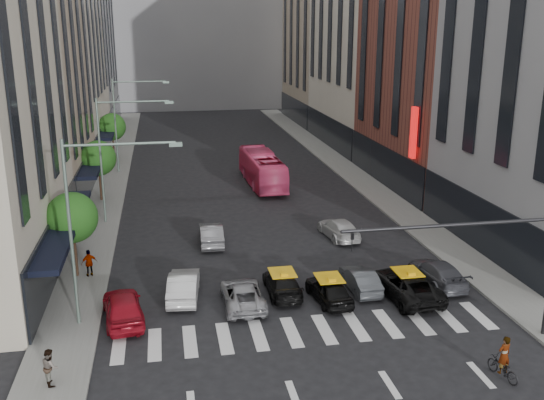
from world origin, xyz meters
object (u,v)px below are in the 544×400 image
streetlamp_mid (113,144)px  car_white_front (184,285)px  car_red (123,307)px  taxi_center (329,290)px  streetlamp_far (125,113)px  pedestrian_far (89,263)px  taxi_left (282,283)px  bus (262,169)px  motorcycle (503,368)px  streetlamp_near (90,208)px  pedestrian_near (50,367)px

streetlamp_mid → car_white_front: size_ratio=2.06×
car_red → taxi_center: 10.52m
streetlamp_far → pedestrian_far: bearing=-92.2°
streetlamp_far → car_white_front: bearing=-82.0°
car_white_front → taxi_left: car_white_front is taller
car_white_front → bus: 24.12m
taxi_center → pedestrian_far: bearing=-29.7°
taxi_center → bus: (0.53, 24.56, 0.84)m
bus → pedestrian_far: (-13.22, -19.17, -0.55)m
car_red → pedestrian_far: pedestrian_far is taller
motorcycle → bus: bearing=-95.0°
streetlamp_near → bus: (12.20, 24.99, -4.41)m
streetlamp_far → pedestrian_far: 26.66m
taxi_left → pedestrian_near: 12.89m
car_white_front → streetlamp_mid: bearing=-67.1°
streetlamp_mid → taxi_left: (9.44, -14.23, -5.29)m
taxi_center → streetlamp_far: bearing=-76.4°
streetlamp_far → bus: streetlamp_far is taller
car_red → pedestrian_near: 5.85m
taxi_center → bus: bearing=-97.9°
car_white_front → motorcycle: (12.59, -10.11, -0.27)m
streetlamp_near → taxi_center: size_ratio=2.33×
motorcycle → streetlamp_mid: bearing=-67.8°
bus → motorcycle: bearing=96.1°
taxi_left → bus: (2.76, 23.22, 0.88)m
pedestrian_near → streetlamp_near: bearing=-34.0°
pedestrian_far → streetlamp_far: bearing=-113.1°
taxi_left → pedestrian_far: (-10.46, 4.05, 0.33)m
streetlamp_mid → bus: size_ratio=0.84×
motorcycle → pedestrian_far: size_ratio=1.09×
streetlamp_far → motorcycle: bearing=-67.2°
taxi_center → motorcycle: size_ratio=2.25×
taxi_left → motorcycle: bearing=128.0°
streetlamp_near → streetlamp_far: (0.00, 32.00, 0.00)m
car_white_front → pedestrian_near: (-5.58, -7.44, 0.20)m
streetlamp_far → taxi_left: (9.44, -30.23, -5.29)m
streetlamp_far → car_red: bearing=-87.9°
car_white_front → pedestrian_near: 9.30m
streetlamp_far → taxi_center: size_ratio=2.33×
streetlamp_near → streetlamp_mid: same height
motorcycle → pedestrian_near: (-18.17, 2.67, 0.47)m
streetlamp_far → car_white_front: (4.17, -29.75, -5.18)m
taxi_center → streetlamp_near: bearing=-4.6°
streetlamp_far → taxi_left: size_ratio=2.14×
pedestrian_near → pedestrian_far: size_ratio=0.97×
car_red → pedestrian_near: (-2.56, -5.26, 0.15)m
pedestrian_near → taxi_center: bearing=-85.6°
car_white_front → pedestrian_far: size_ratio=2.77×
streetlamp_far → bus: (12.20, -7.01, -4.41)m
streetlamp_near → taxi_center: 12.80m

